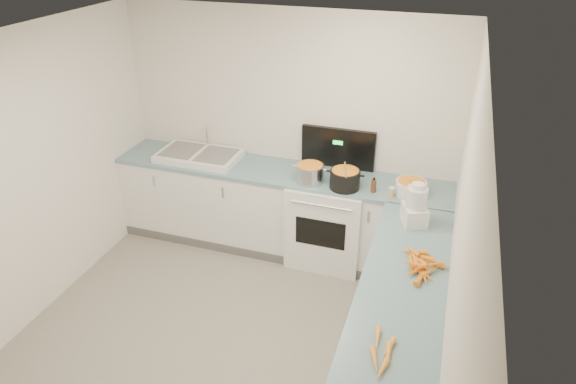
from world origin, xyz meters
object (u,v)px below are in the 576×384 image
(mixing_bowl, at_px, (411,188))
(black_pot, at_px, (345,180))
(stove, at_px, (329,219))
(food_processor, at_px, (415,207))
(extract_bottle, at_px, (374,186))
(sink, at_px, (199,155))
(spice_jar, at_px, (391,193))
(steel_pot, at_px, (310,174))

(mixing_bowl, bearing_deg, black_pot, -173.09)
(stove, xyz_separation_m, food_processor, (0.87, -0.59, 0.63))
(black_pot, distance_m, extract_bottle, 0.28)
(black_pot, relative_size, extract_bottle, 2.28)
(sink, xyz_separation_m, mixing_bowl, (2.24, -0.09, 0.03))
(stove, height_order, spice_jar, stove)
(sink, distance_m, extract_bottle, 1.91)
(steel_pot, height_order, spice_jar, steel_pot)
(black_pot, height_order, spice_jar, black_pot)
(stove, xyz_separation_m, black_pot, (0.18, -0.15, 0.55))
(sink, bearing_deg, mixing_bowl, -2.23)
(spice_jar, relative_size, food_processor, 0.21)
(sink, xyz_separation_m, black_pot, (1.63, -0.16, 0.04))
(stove, height_order, black_pot, stove)
(mixing_bowl, bearing_deg, extract_bottle, -168.81)
(black_pot, height_order, extract_bottle, black_pot)
(stove, bearing_deg, steel_pot, -144.39)
(steel_pot, relative_size, black_pot, 0.96)
(steel_pot, xyz_separation_m, extract_bottle, (0.63, -0.01, -0.02))
(sink, distance_m, food_processor, 2.40)
(spice_jar, bearing_deg, food_processor, -58.91)
(stove, relative_size, food_processor, 3.58)
(stove, height_order, extract_bottle, stove)
(spice_jar, distance_m, food_processor, 0.49)
(black_pot, xyz_separation_m, spice_jar, (0.45, -0.03, -0.04))
(sink, bearing_deg, spice_jar, -5.31)
(spice_jar, bearing_deg, mixing_bowl, 33.16)
(food_processor, bearing_deg, spice_jar, 121.09)
(steel_pot, bearing_deg, food_processor, -23.71)
(steel_pot, xyz_separation_m, mixing_bowl, (0.96, 0.05, -0.01))
(mixing_bowl, height_order, food_processor, food_processor)
(extract_bottle, distance_m, spice_jar, 0.18)
(stove, relative_size, spice_jar, 17.00)
(food_processor, bearing_deg, mixing_bowl, 99.35)
(spice_jar, bearing_deg, extract_bottle, 167.51)
(black_pot, bearing_deg, extract_bottle, 1.57)
(stove, bearing_deg, sink, 179.38)
(steel_pot, distance_m, spice_jar, 0.80)
(extract_bottle, bearing_deg, sink, 175.37)
(mixing_bowl, distance_m, extract_bottle, 0.34)
(sink, xyz_separation_m, extract_bottle, (1.90, -0.15, 0.03))
(mixing_bowl, height_order, spice_jar, mixing_bowl)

